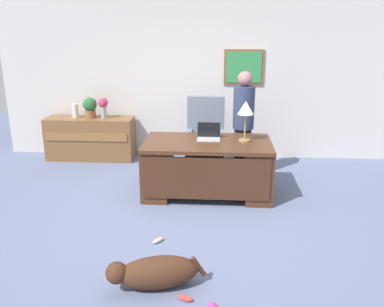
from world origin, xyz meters
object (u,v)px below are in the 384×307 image
(desk, at_px, (207,166))
(armchair, at_px, (205,140))
(dog_lying, at_px, (154,272))
(laptop, at_px, (209,135))
(vase_with_flowers, at_px, (103,105))
(vase_empty, at_px, (75,111))
(desk_lamp, at_px, (246,110))
(dog_toy_plush, at_px, (185,298))
(dog_toy_bone, at_px, (158,240))
(credenza, at_px, (91,138))
(potted_plant, at_px, (90,107))
(person_standing, at_px, (243,124))

(desk, bearing_deg, armchair, 93.61)
(armchair, distance_m, dog_lying, 3.18)
(laptop, bearing_deg, vase_with_flowers, 144.92)
(desk, relative_size, vase_empty, 7.24)
(desk, bearing_deg, desk_lamp, 9.15)
(desk_lamp, relative_size, dog_toy_plush, 3.97)
(vase_empty, relative_size, dog_toy_bone, 1.63)
(credenza, relative_size, armchair, 1.27)
(potted_plant, bearing_deg, dog_lying, -65.41)
(dog_toy_plush, bearing_deg, armchair, 89.01)
(vase_with_flowers, bearing_deg, laptop, -35.08)
(desk, bearing_deg, person_standing, 54.10)
(desk, distance_m, person_standing, 0.99)
(laptop, distance_m, vase_empty, 2.70)
(laptop, relative_size, vase_with_flowers, 0.89)
(vase_with_flowers, distance_m, dog_toy_bone, 3.30)
(credenza, relative_size, person_standing, 0.93)
(laptop, xyz_separation_m, dog_toy_plush, (-0.13, -2.52, -0.80))
(vase_with_flowers, bearing_deg, person_standing, -17.52)
(laptop, xyz_separation_m, vase_empty, (-2.37, 1.31, 0.04))
(person_standing, xyz_separation_m, dog_lying, (-0.93, -2.91, -0.70))
(armchair, relative_size, vase_empty, 4.98)
(vase_with_flowers, xyz_separation_m, dog_toy_plush, (1.73, -3.83, -0.94))
(laptop, distance_m, dog_toy_bone, 1.82)
(credenza, xyz_separation_m, laptop, (2.13, -1.31, 0.45))
(credenza, height_order, vase_with_flowers, vase_with_flowers)
(desk_lamp, height_order, dog_toy_bone, desk_lamp)
(dog_lying, bearing_deg, dog_toy_plush, -30.33)
(desk_lamp, relative_size, potted_plant, 1.55)
(desk_lamp, distance_m, dog_toy_bone, 2.14)
(dog_toy_bone, bearing_deg, laptop, 71.89)
(vase_with_flowers, relative_size, dog_toy_plush, 2.54)
(credenza, xyz_separation_m, dog_toy_bone, (1.62, -2.86, -0.35))
(desk_lamp, distance_m, vase_empty, 3.20)
(desk_lamp, bearing_deg, vase_with_flowers, 149.54)
(dog_lying, relative_size, potted_plant, 2.49)
(potted_plant, bearing_deg, desk, -35.19)
(vase_with_flowers, relative_size, dog_toy_bone, 2.40)
(credenza, bearing_deg, potted_plant, 2.57)
(desk, distance_m, dog_lying, 2.24)
(potted_plant, height_order, dog_toy_plush, potted_plant)
(desk_lamp, bearing_deg, dog_toy_plush, -104.38)
(laptop, bearing_deg, desk, -94.36)
(credenza, relative_size, dog_toy_plush, 10.85)
(credenza, height_order, potted_plant, potted_plant)
(vase_empty, height_order, potted_plant, potted_plant)
(person_standing, xyz_separation_m, dog_toy_bone, (-1.02, -2.11, -0.82))
(desk, distance_m, credenza, 2.58)
(vase_empty, distance_m, potted_plant, 0.28)
(credenza, height_order, laptop, laptop)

